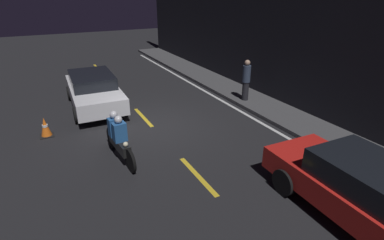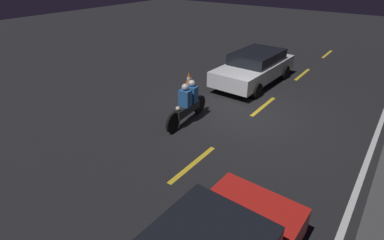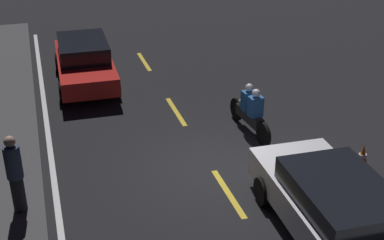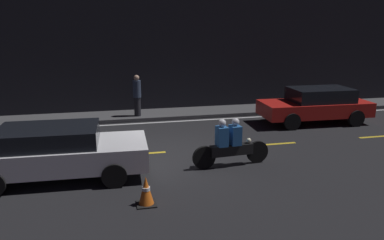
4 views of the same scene
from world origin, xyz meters
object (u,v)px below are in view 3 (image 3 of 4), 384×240
object	(u,v)px
sedan_white	(335,207)
taxi_red	(84,61)
traffic_cone_near	(362,157)
pedestrian	(15,173)
motorcycle	(251,111)

from	to	relation	value
sedan_white	taxi_red	xyz separation A→B (m)	(9.63, 3.71, 0.02)
sedan_white	traffic_cone_near	size ratio (longest dim) A/B	6.79
taxi_red	pedestrian	size ratio (longest dim) A/B	2.54
traffic_cone_near	pedestrian	distance (m)	7.98
motorcycle	pedestrian	world-z (taller)	pedestrian
sedan_white	motorcycle	distance (m)	4.66
sedan_white	motorcycle	xyz separation A→B (m)	(4.65, -0.17, -0.09)
taxi_red	motorcycle	size ratio (longest dim) A/B	1.93
taxi_red	motorcycle	xyz separation A→B (m)	(-4.97, -3.88, -0.12)
motorcycle	traffic_cone_near	bearing A→B (deg)	-148.40
motorcycle	pedestrian	distance (m)	6.44
sedan_white	pedestrian	bearing A→B (deg)	68.46
sedan_white	taxi_red	world-z (taller)	taxi_red
pedestrian	sedan_white	bearing A→B (deg)	-113.38
sedan_white	pedestrian	world-z (taller)	pedestrian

